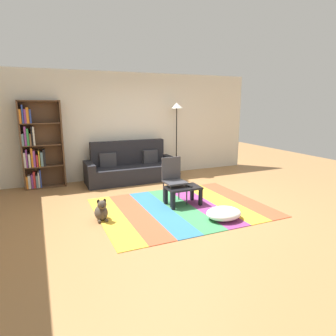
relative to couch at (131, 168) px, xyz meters
name	(u,v)px	position (x,y,z in m)	size (l,w,h in m)	color
ground_plane	(175,204)	(0.27, -2.02, -0.34)	(14.00, 14.00, 0.00)	#9E7042
back_wall	(134,126)	(0.27, 0.53, 1.01)	(6.80, 0.10, 2.70)	silver
rug	(181,207)	(0.28, -2.28, -0.33)	(3.09, 2.41, 0.01)	gold
couch	(131,168)	(0.00, 0.00, 0.00)	(2.26, 0.80, 1.00)	black
bookshelf	(37,148)	(-2.12, 0.28, 0.60)	(0.90, 0.28, 2.00)	brown
coffee_table	(183,190)	(0.38, -2.16, -0.04)	(0.66, 0.42, 0.36)	black
pouf	(224,213)	(0.68, -3.09, -0.23)	(0.62, 0.50, 0.20)	white
dog	(101,211)	(-1.23, -2.27, -0.18)	(0.22, 0.35, 0.40)	#473D33
standing_lamp	(177,115)	(1.36, 0.19, 1.28)	(0.32, 0.32, 1.94)	black
tv_remote	(189,186)	(0.48, -2.20, 0.04)	(0.04, 0.15, 0.02)	black
folding_chair	(173,176)	(0.27, -1.94, 0.20)	(0.40, 0.40, 0.90)	#38383D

